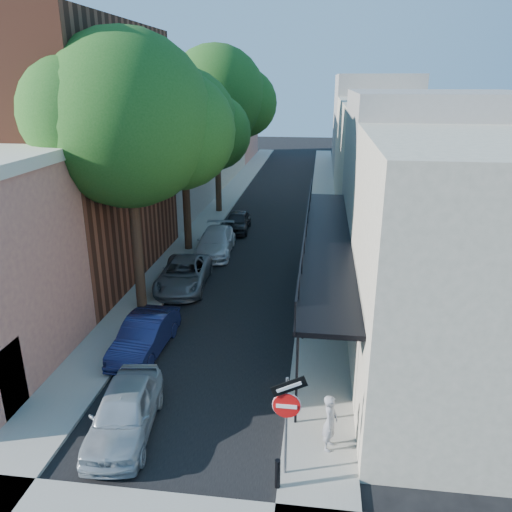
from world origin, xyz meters
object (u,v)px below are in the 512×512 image
(oak_far, at_px, (223,98))
(parked_car_d, at_px, (216,242))
(parked_car_e, at_px, (238,222))
(bollard, at_px, (278,474))
(pedestrian, at_px, (330,422))
(parked_car_c, at_px, (184,274))
(oak_near, at_px, (140,123))
(sign_post, at_px, (287,409))
(oak_mid, at_px, (191,127))
(parked_car_a, at_px, (125,411))
(parked_car_b, at_px, (145,335))

(oak_far, distance_m, parked_car_d, 12.29)
(parked_car_d, xyz_separation_m, parked_car_e, (0.52, 4.60, -0.05))
(bollard, height_order, pedestrian, pedestrian)
(parked_car_c, bearing_deg, oak_near, -112.95)
(oak_near, height_order, parked_car_d, oak_near)
(sign_post, distance_m, bollard, 1.60)
(oak_mid, height_order, parked_car_a, oak_mid)
(parked_car_c, distance_m, parked_car_e, 9.76)
(pedestrian, bearing_deg, bollard, 153.94)
(bollard, distance_m, pedestrian, 2.05)
(bollard, bearing_deg, oak_near, 123.12)
(parked_car_e, height_order, pedestrian, pedestrian)
(parked_car_a, distance_m, parked_car_c, 10.52)
(oak_mid, bearing_deg, parked_car_a, -83.08)
(oak_far, bearing_deg, bollard, -76.65)
(bollard, distance_m, oak_near, 13.78)
(parked_car_a, height_order, parked_car_b, parked_car_a)
(oak_mid, xyz_separation_m, oak_far, (0.06, 9.04, 1.20))
(oak_mid, distance_m, parked_car_e, 7.79)
(oak_mid, relative_size, parked_car_b, 2.52)
(parked_car_c, height_order, parked_car_e, parked_car_c)
(sign_post, bearing_deg, oak_mid, 110.86)
(parked_car_b, bearing_deg, parked_car_d, 91.31)
(parked_car_e, distance_m, pedestrian, 21.02)
(oak_far, xyz_separation_m, parked_car_a, (1.89, -25.17, -7.56))
(parked_car_d, bearing_deg, parked_car_a, -90.97)
(parked_car_a, bearing_deg, sign_post, -20.66)
(oak_mid, bearing_deg, parked_car_c, -81.79)
(oak_near, xyz_separation_m, parked_car_d, (1.26, 7.40, -7.18))
(sign_post, distance_m, parked_car_d, 17.55)
(oak_mid, bearing_deg, oak_far, 89.59)
(parked_car_d, bearing_deg, sign_post, -75.84)
(oak_far, relative_size, parked_car_e, 3.14)
(sign_post, relative_size, parked_car_a, 0.73)
(oak_near, bearing_deg, parked_car_b, -75.73)
(sign_post, height_order, parked_car_e, sign_post)
(pedestrian, bearing_deg, parked_car_e, 28.65)
(oak_mid, xyz_separation_m, parked_car_c, (0.82, -5.67, -6.39))
(parked_car_c, xyz_separation_m, parked_car_e, (1.02, 9.71, -0.02))
(sign_post, relative_size, oak_far, 0.25)
(sign_post, bearing_deg, oak_near, 125.09)
(bollard, bearing_deg, parked_car_c, 114.91)
(oak_near, relative_size, parked_car_d, 2.38)
(parked_car_d, distance_m, pedestrian, 16.84)
(oak_near, xyz_separation_m, oak_mid, (-0.05, 7.97, -0.82))
(bollard, relative_size, parked_car_b, 0.20)
(parked_car_a, height_order, parked_car_c, parked_car_a)
(parked_car_a, relative_size, parked_car_c, 0.85)
(oak_mid, bearing_deg, bollard, -70.10)
(parked_car_d, height_order, pedestrian, pedestrian)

